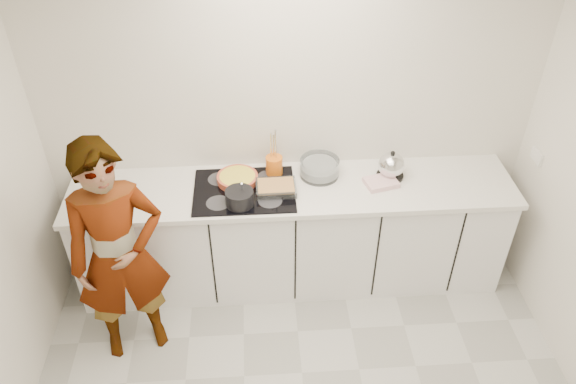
{
  "coord_description": "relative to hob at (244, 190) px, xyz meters",
  "views": [
    {
      "loc": [
        -0.25,
        -1.93,
        3.37
      ],
      "look_at": [
        -0.05,
        1.05,
        1.05
      ],
      "focal_mm": 35.0,
      "sensor_mm": 36.0,
      "label": 1
    }
  ],
  "objects": [
    {
      "name": "utensil_crock",
      "position": [
        0.22,
        0.19,
        0.07
      ],
      "size": [
        0.15,
        0.15,
        0.15
      ],
      "primitive_type": "cylinder",
      "rotation": [
        0.0,
        0.0,
        0.3
      ],
      "color": "orange",
      "rests_on": "countertop"
    },
    {
      "name": "mixing_bowl",
      "position": [
        0.56,
        0.16,
        0.06
      ],
      "size": [
        0.36,
        0.36,
        0.13
      ],
      "color": "silver",
      "rests_on": "countertop"
    },
    {
      "name": "wall_back",
      "position": [
        0.35,
        0.34,
        0.38
      ],
      "size": [
        3.6,
        0.0,
        2.6
      ],
      "primitive_type": "cube",
      "color": "white",
      "rests_on": "ground"
    },
    {
      "name": "baking_dish",
      "position": [
        0.23,
        -0.03,
        0.04
      ],
      "size": [
        0.29,
        0.21,
        0.05
      ],
      "color": "silver",
      "rests_on": "hob"
    },
    {
      "name": "kettle",
      "position": [
        1.08,
        0.1,
        0.09
      ],
      "size": [
        0.22,
        0.22,
        0.23
      ],
      "color": "black",
      "rests_on": "countertop"
    },
    {
      "name": "countertop",
      "position": [
        0.35,
        0.02,
        -0.03
      ],
      "size": [
        3.24,
        0.64,
        0.04
      ],
      "primitive_type": "cube",
      "color": "white",
      "rests_on": "base_cabinets"
    },
    {
      "name": "tart_dish",
      "position": [
        -0.05,
        0.11,
        0.03
      ],
      "size": [
        0.36,
        0.36,
        0.05
      ],
      "color": "#BF4C32",
      "rests_on": "hob"
    },
    {
      "name": "cook",
      "position": [
        -0.8,
        -0.55,
        -0.07
      ],
      "size": [
        0.71,
        0.58,
        1.7
      ],
      "primitive_type": "imported",
      "rotation": [
        0.0,
        0.0,
        0.31
      ],
      "color": "white",
      "rests_on": "floor"
    },
    {
      "name": "ceiling",
      "position": [
        0.35,
        -1.26,
        1.68
      ],
      "size": [
        3.6,
        3.2,
        0.0
      ],
      "primitive_type": "cube",
      "color": "white",
      "rests_on": "wall_back"
    },
    {
      "name": "hob",
      "position": [
        0.0,
        0.0,
        0.0
      ],
      "size": [
        0.72,
        0.54,
        0.01
      ],
      "primitive_type": "cube",
      "color": "black",
      "rests_on": "countertop"
    },
    {
      "name": "saucepan",
      "position": [
        -0.03,
        -0.16,
        0.06
      ],
      "size": [
        0.24,
        0.24,
        0.19
      ],
      "color": "black",
      "rests_on": "hob"
    },
    {
      "name": "base_cabinets",
      "position": [
        0.35,
        0.02,
        -0.48
      ],
      "size": [
        3.2,
        0.58,
        0.87
      ],
      "primitive_type": "cube",
      "color": "white",
      "rests_on": "floor"
    },
    {
      "name": "tea_towel",
      "position": [
        0.99,
        0.01,
        0.01
      ],
      "size": [
        0.26,
        0.22,
        0.04
      ],
      "primitive_type": "cube",
      "rotation": [
        0.0,
        0.0,
        0.25
      ],
      "color": "white",
      "rests_on": "countertop"
    }
  ]
}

